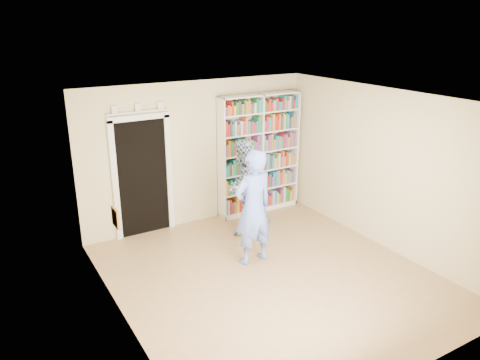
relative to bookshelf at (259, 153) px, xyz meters
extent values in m
plane|color=#A1754E|center=(-1.27, -2.34, -1.20)|extent=(5.00, 5.00, 0.00)
plane|color=white|center=(-1.27, -2.34, 1.50)|extent=(5.00, 5.00, 0.00)
plane|color=beige|center=(-1.27, 0.16, 0.15)|extent=(4.50, 0.00, 4.50)
plane|color=beige|center=(-3.52, -2.34, 0.15)|extent=(0.00, 5.00, 5.00)
plane|color=beige|center=(0.98, -2.34, 0.15)|extent=(0.00, 5.00, 5.00)
cube|color=white|center=(0.00, 0.00, -0.01)|extent=(1.73, 0.32, 2.38)
cube|color=white|center=(0.00, 0.00, -0.01)|extent=(0.03, 0.32, 2.38)
cube|color=black|center=(-2.37, 0.14, -0.15)|extent=(0.90, 0.03, 2.10)
cube|color=white|center=(-2.87, 0.12, -0.15)|extent=(0.10, 0.06, 2.20)
cube|color=white|center=(-1.87, 0.12, -0.15)|extent=(0.10, 0.06, 2.20)
cube|color=white|center=(-2.37, 0.12, 0.95)|extent=(1.10, 0.06, 0.10)
cube|color=white|center=(-2.37, 0.12, 1.05)|extent=(1.10, 0.08, 0.02)
cube|color=brown|center=(-3.50, -2.14, 0.20)|extent=(0.03, 0.25, 0.25)
imported|color=#6582E1|center=(-1.25, -1.79, -0.27)|extent=(0.71, 0.49, 1.88)
imported|color=navy|center=(-0.81, -0.75, -0.33)|extent=(1.07, 1.01, 1.75)
cube|color=white|center=(-0.73, -0.93, -0.13)|extent=(0.22, 0.06, 0.32)
camera|label=1|loc=(-4.88, -7.51, 2.52)|focal=35.00mm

